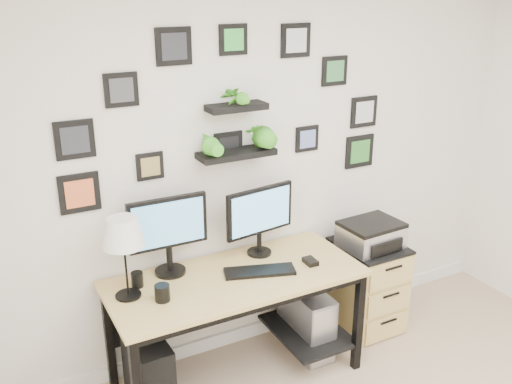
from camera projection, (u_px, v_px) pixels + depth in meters
room at (270, 324)px, 4.29m from camera, size 4.00×4.00×4.00m
desk at (238, 290)px, 3.64m from camera, size 1.60×0.70×0.75m
monitor_left at (168, 230)px, 3.48m from camera, size 0.50×0.20×0.51m
monitor_right at (260, 215)px, 3.74m from camera, size 0.51×0.18×0.47m
keyboard at (260, 271)px, 3.58m from camera, size 0.47×0.27×0.02m
mouse at (310, 261)px, 3.70m from camera, size 0.07×0.11×0.03m
table_lamp at (123, 234)px, 3.18m from camera, size 0.24×0.24×0.50m
mug at (162, 293)px, 3.26m from camera, size 0.09×0.09×0.10m
pen_cup at (137, 280)px, 3.41m from camera, size 0.07×0.07×0.09m
pc_tower_black at (148, 370)px, 3.51m from camera, size 0.21×0.46×0.45m
pc_tower_grey at (306, 321)px, 4.00m from camera, size 0.22×0.48×0.47m
file_cabinet at (367, 285)px, 4.27m from camera, size 0.43×0.53×0.67m
printer at (371, 235)px, 4.09m from camera, size 0.43×0.36×0.19m
wall_decor at (238, 120)px, 3.56m from camera, size 2.26×0.18×1.05m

